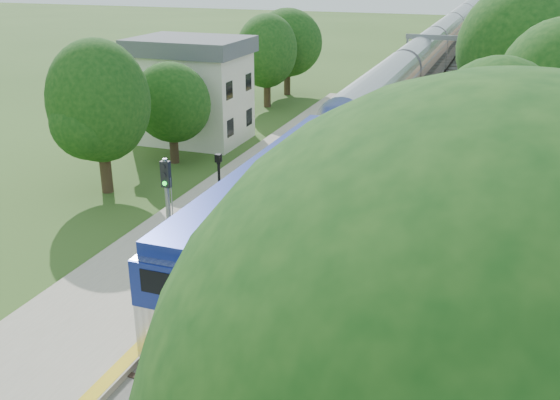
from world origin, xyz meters
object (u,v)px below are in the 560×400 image
(station_building, at_px, (192,89))
(signal_platform, at_px, (169,215))
(signal_gantry, at_px, (445,49))
(train, at_px, (443,45))
(lamppost_far, at_px, (220,201))
(signal_farside, at_px, (452,124))

(station_building, bearing_deg, signal_platform, -64.44)
(station_building, height_order, signal_platform, station_building)
(signal_gantry, bearing_deg, train, 96.37)
(signal_gantry, distance_m, signal_platform, 48.50)
(lamppost_far, relative_size, signal_farside, 0.64)
(station_building, distance_m, lamppost_far, 19.88)
(station_building, bearing_deg, signal_farside, -14.18)
(lamppost_far, bearing_deg, signal_platform, -82.73)
(signal_farside, bearing_deg, signal_platform, -116.69)
(signal_platform, bearing_deg, signal_gantry, 83.64)
(station_building, distance_m, signal_farside, 20.83)
(signal_farside, bearing_deg, signal_gantry, 97.06)
(lamppost_far, bearing_deg, signal_gantry, 81.62)
(signal_platform, relative_size, signal_farside, 0.89)
(station_building, relative_size, signal_gantry, 1.02)
(signal_gantry, relative_size, signal_farside, 1.23)
(lamppost_far, distance_m, signal_platform, 6.58)
(train, relative_size, signal_farside, 22.43)
(train, xyz_separation_m, signal_farside, (6.20, -52.24, 1.85))
(signal_gantry, distance_m, train, 22.41)
(lamppost_far, distance_m, signal_farside, 15.54)
(station_building, distance_m, signal_gantry, 29.94)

